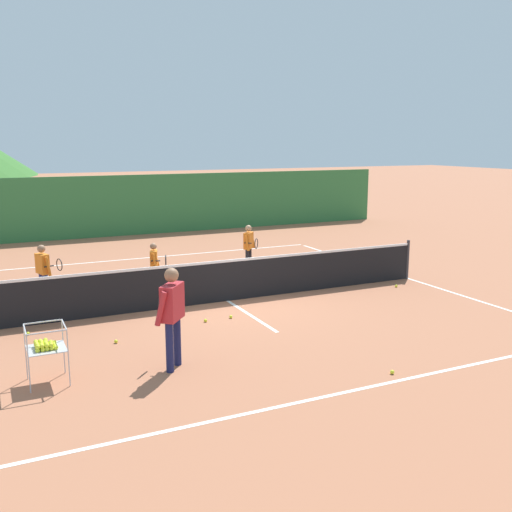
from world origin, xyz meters
TOP-DOWN VIEW (x-y plane):
  - ground_plane at (0.00, 0.00)m, footprint 120.00×120.00m
  - line_baseline_near at (0.00, -5.37)m, footprint 10.54×0.08m
  - line_baseline_far at (0.00, 5.80)m, footprint 10.54×0.08m
  - line_sideline_east at (5.27, 0.00)m, footprint 0.08×11.17m
  - line_service_center at (0.00, 0.00)m, footprint 0.08×5.03m
  - tennis_net at (0.00, 0.00)m, footprint 10.55×0.08m
  - instructor at (-2.36, -3.38)m, footprint 0.60×0.81m
  - student_0 at (-3.82, 1.80)m, footprint 0.56×0.55m
  - student_1 at (-1.25, 1.67)m, footprint 0.41×0.66m
  - student_2 at (1.76, 2.64)m, footprint 0.48×0.70m
  - ball_cart at (-4.28, -3.12)m, footprint 0.58×0.58m
  - tennis_ball_0 at (-0.46, -1.28)m, footprint 0.07×0.07m
  - tennis_ball_1 at (-1.03, -1.30)m, footprint 0.07×0.07m
  - tennis_ball_3 at (4.37, -0.65)m, footprint 0.07×0.07m
  - tennis_ball_4 at (0.70, -5.11)m, footprint 0.07×0.07m
  - tennis_ball_5 at (-4.38, -0.62)m, footprint 0.07×0.07m
  - tennis_ball_6 at (-4.12, -1.39)m, footprint 0.07×0.07m
  - tennis_ball_7 at (-2.96, -1.78)m, footprint 0.07×0.07m
  - windscreen_fence at (0.00, 10.57)m, footprint 23.19×0.08m

SIDE VIEW (x-z plane):
  - ground_plane at x=0.00m, z-range 0.00..0.00m
  - line_baseline_near at x=0.00m, z-range 0.00..0.01m
  - line_baseline_far at x=0.00m, z-range 0.00..0.01m
  - line_sideline_east at x=5.27m, z-range 0.00..0.01m
  - line_service_center at x=0.00m, z-range 0.00..0.01m
  - tennis_ball_0 at x=-0.46m, z-range 0.00..0.07m
  - tennis_ball_1 at x=-1.03m, z-range 0.00..0.07m
  - tennis_ball_3 at x=4.37m, z-range 0.00..0.07m
  - tennis_ball_4 at x=0.70m, z-range 0.00..0.07m
  - tennis_ball_5 at x=-4.38m, z-range 0.00..0.07m
  - tennis_ball_6 at x=-4.12m, z-range 0.00..0.07m
  - tennis_ball_7 at x=-2.96m, z-range 0.00..0.07m
  - tennis_net at x=0.00m, z-range -0.03..1.02m
  - ball_cart at x=-4.28m, z-range 0.15..1.05m
  - student_1 at x=-1.25m, z-range 0.12..1.32m
  - student_0 at x=-3.82m, z-range 0.13..1.46m
  - student_2 at x=1.76m, z-range 0.13..1.46m
  - instructor at x=-2.36m, z-range 0.17..1.84m
  - windscreen_fence at x=0.00m, z-range 0.00..2.36m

